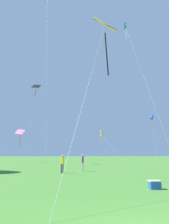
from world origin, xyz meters
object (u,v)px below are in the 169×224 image
(kite_pink_low, at_px, (20,135))
(person_far_back, at_px, (83,161))
(kite_blue_delta, at_px, (150,117))
(kite_teal_box, at_px, (126,28))
(picnic_cooler, at_px, (155,185))
(kite_orange_box, at_px, (102,134))
(kite_black_large, at_px, (36,89))
(person_in_red_shirt, at_px, (62,162))
(kite_yellow_diamond, at_px, (105,36))

(kite_pink_low, distance_m, person_far_back, 28.46)
(kite_blue_delta, relative_size, kite_teal_box, 0.58)
(kite_teal_box, relative_size, person_far_back, 12.18)
(picnic_cooler, bearing_deg, kite_orange_box, 85.40)
(kite_orange_box, height_order, person_far_back, kite_orange_box)
(kite_orange_box, bearing_deg, person_far_back, -103.39)
(kite_pink_low, bearing_deg, person_far_back, -60.44)
(kite_pink_low, bearing_deg, kite_black_large, -61.80)
(kite_pink_low, height_order, picnic_cooler, kite_pink_low)
(kite_teal_box, distance_m, picnic_cooler, 25.30)
(kite_orange_box, relative_size, kite_teal_box, 0.50)
(kite_orange_box, bearing_deg, person_in_red_shirt, -106.54)
(kite_yellow_diamond, distance_m, person_in_red_shirt, 12.08)
(kite_pink_low, bearing_deg, kite_blue_delta, 5.48)
(kite_blue_delta, height_order, person_far_back, kite_blue_delta)
(kite_black_large, relative_size, person_far_back, 8.86)
(kite_yellow_diamond, relative_size, person_far_back, 7.04)
(kite_yellow_diamond, xyz_separation_m, kite_teal_box, (5.52, 12.10, 10.17))
(kite_teal_box, height_order, person_far_back, kite_teal_box)
(kite_teal_box, bearing_deg, kite_black_large, 143.76)
(person_in_red_shirt, relative_size, person_far_back, 0.96)
(kite_blue_delta, xyz_separation_m, picnic_cooler, (-16.73, -38.44, -11.45))
(kite_teal_box, height_order, person_in_red_shirt, kite_teal_box)
(kite_pink_low, relative_size, kite_yellow_diamond, 0.67)
(kite_pink_low, height_order, kite_black_large, kite_black_large)
(kite_orange_box, height_order, person_in_red_shirt, kite_orange_box)
(kite_yellow_diamond, bearing_deg, person_far_back, 98.20)
(person_far_back, xyz_separation_m, picnic_cooler, (3.20, -10.88, -0.85))
(kite_pink_low, bearing_deg, person_in_red_shirt, -66.06)
(kite_teal_box, xyz_separation_m, person_in_red_shirt, (-8.87, -5.49, -19.70))
(kite_yellow_diamond, xyz_separation_m, person_far_back, (-1.24, 8.60, -9.49))
(kite_pink_low, bearing_deg, kite_teal_box, -45.37)
(kite_orange_box, bearing_deg, picnic_cooler, -94.60)
(person_in_red_shirt, distance_m, picnic_cooler, 10.39)
(kite_blue_delta, relative_size, kite_yellow_diamond, 1.00)
(kite_yellow_diamond, xyz_separation_m, picnic_cooler, (1.96, -2.28, -10.34))
(kite_black_large, xyz_separation_m, person_far_back, (8.71, -14.84, -13.48))
(kite_orange_box, distance_m, kite_teal_box, 26.34)
(kite_orange_box, bearing_deg, kite_blue_delta, 6.96)
(kite_blue_delta, height_order, picnic_cooler, kite_blue_delta)
(kite_yellow_diamond, height_order, kite_orange_box, kite_yellow_diamond)
(kite_yellow_diamond, height_order, kite_teal_box, kite_teal_box)
(kite_teal_box, xyz_separation_m, picnic_cooler, (-3.55, -14.38, -20.51))
(kite_blue_delta, xyz_separation_m, kite_orange_box, (-13.78, -1.68, -4.82))
(kite_orange_box, distance_m, person_in_red_shirt, 29.64)
(kite_blue_delta, distance_m, person_far_back, 35.63)
(kite_pink_low, relative_size, kite_teal_box, 0.39)
(kite_blue_delta, bearing_deg, kite_teal_box, -118.71)
(person_in_red_shirt, bearing_deg, person_far_back, 43.23)
(kite_yellow_diamond, height_order, person_far_back, kite_yellow_diamond)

